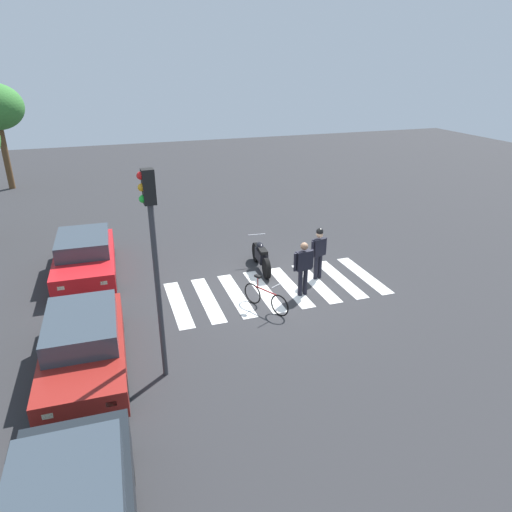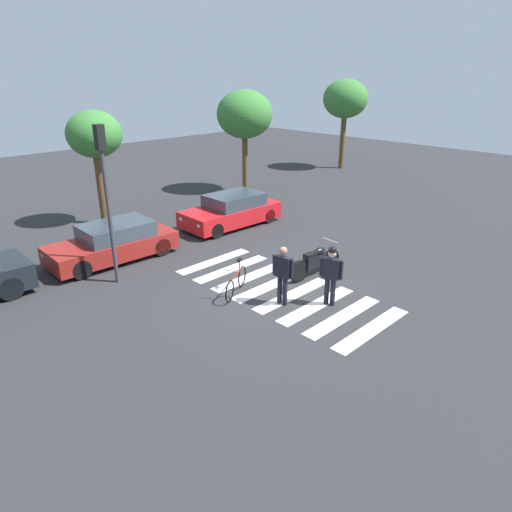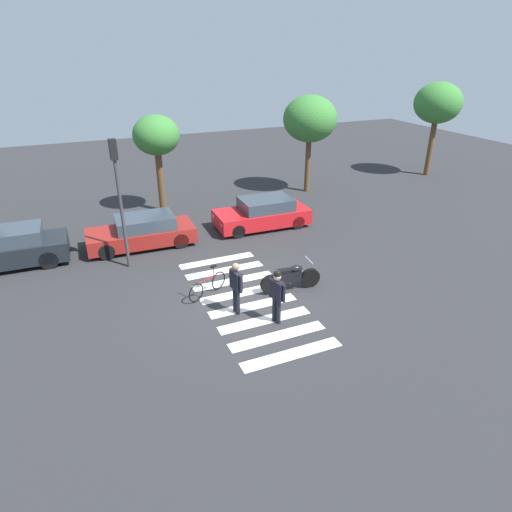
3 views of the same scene
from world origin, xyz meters
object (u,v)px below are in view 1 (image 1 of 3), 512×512
officer_by_motorcycle (303,265)px  car_red_convertible (85,257)px  officer_on_foot (319,250)px  car_maroon_wagon (84,345)px  traffic_light_pole (153,247)px  police_motorcycle (261,257)px  leaning_bicycle (266,298)px

officer_by_motorcycle → car_red_convertible: size_ratio=0.40×
officer_on_foot → officer_by_motorcycle: size_ratio=1.02×
officer_by_motorcycle → car_maroon_wagon: size_ratio=0.39×
officer_on_foot → car_red_convertible: officer_on_foot is taller
officer_on_foot → traffic_light_pole: 6.93m
police_motorcycle → officer_by_motorcycle: 2.33m
police_motorcycle → leaning_bicycle: size_ratio=1.41×
police_motorcycle → leaning_bicycle: (-2.68, 0.80, -0.11)m
car_red_convertible → traffic_light_pole: traffic_light_pole is taller
car_maroon_wagon → leaning_bicycle: bearing=-75.9°
officer_on_foot → traffic_light_pole: bearing=122.3°
officer_by_motorcycle → leaning_bicycle: bearing=109.4°
traffic_light_pole → leaning_bicycle: bearing=-56.8°
car_maroon_wagon → car_red_convertible: bearing=-0.1°
officer_on_foot → traffic_light_pole: traffic_light_pole is taller
car_red_convertible → leaning_bicycle: bearing=-130.6°
traffic_light_pole → police_motorcycle: bearing=-40.1°
police_motorcycle → car_maroon_wagon: car_maroon_wagon is taller
police_motorcycle → traffic_light_pole: traffic_light_pole is taller
traffic_light_pole → officer_by_motorcycle: bearing=-60.6°
leaning_bicycle → officer_by_motorcycle: officer_by_motorcycle is taller
car_maroon_wagon → car_red_convertible: (5.46, -0.01, 0.01)m
officer_by_motorcycle → car_maroon_wagon: bearing=105.3°
officer_on_foot → car_red_convertible: 7.79m
leaning_bicycle → officer_on_foot: 2.81m
leaning_bicycle → car_maroon_wagon: 5.09m
leaning_bicycle → traffic_light_pole: size_ratio=0.32×
police_motorcycle → car_maroon_wagon: (-3.93, 5.73, 0.15)m
car_maroon_wagon → police_motorcycle: bearing=-55.6°
car_maroon_wagon → officer_by_motorcycle: bearing=-74.7°
car_red_convertible → traffic_light_pole: size_ratio=0.90×
leaning_bicycle → traffic_light_pole: 4.76m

